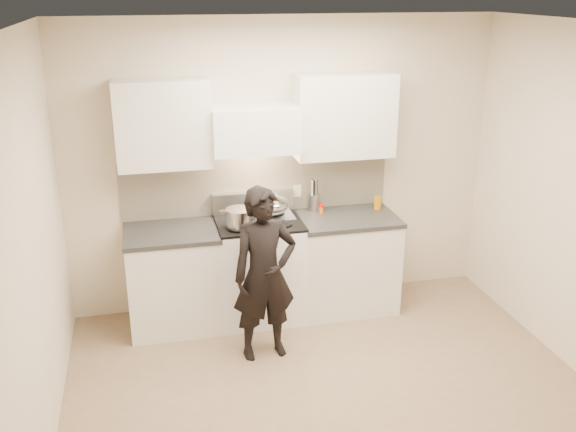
{
  "coord_description": "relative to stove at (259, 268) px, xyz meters",
  "views": [
    {
      "loc": [
        -1.27,
        -3.88,
        2.95
      ],
      "look_at": [
        -0.12,
        1.05,
        1.11
      ],
      "focal_mm": 40.0,
      "sensor_mm": 36.0,
      "label": 1
    }
  ],
  "objects": [
    {
      "name": "ground_plane",
      "position": [
        0.3,
        -1.42,
        -0.47
      ],
      "size": [
        4.0,
        4.0,
        0.0
      ],
      "primitive_type": "plane",
      "color": "#846E53"
    },
    {
      "name": "room_shell",
      "position": [
        0.24,
        -1.05,
        1.12
      ],
      "size": [
        4.04,
        3.54,
        2.7
      ],
      "color": "beige",
      "rests_on": "ground"
    },
    {
      "name": "stove",
      "position": [
        0.0,
        0.0,
        0.0
      ],
      "size": [
        0.76,
        0.65,
        0.96
      ],
      "color": "white",
      "rests_on": "ground"
    },
    {
      "name": "counter_right",
      "position": [
        0.83,
        0.0,
        -0.01
      ],
      "size": [
        0.92,
        0.67,
        0.92
      ],
      "color": "silver",
      "rests_on": "ground"
    },
    {
      "name": "counter_left",
      "position": [
        -0.78,
        0.0,
        -0.01
      ],
      "size": [
        0.82,
        0.67,
        0.92
      ],
      "color": "silver",
      "rests_on": "ground"
    },
    {
      "name": "wok",
      "position": [
        0.14,
        0.1,
        0.57
      ],
      "size": [
        0.32,
        0.39,
        0.26
      ],
      "color": "#B5B5B5",
      "rests_on": "stove"
    },
    {
      "name": "stock_pot",
      "position": [
        -0.19,
        -0.14,
        0.57
      ],
      "size": [
        0.34,
        0.3,
        0.16
      ],
      "color": "#B5B5B5",
      "rests_on": "stove"
    },
    {
      "name": "utensil_crock",
      "position": [
        0.58,
        0.23,
        0.54
      ],
      "size": [
        0.11,
        0.11,
        0.3
      ],
      "color": "#B5B5B5",
      "rests_on": "counter_right"
    },
    {
      "name": "spice_jar",
      "position": [
        0.62,
        0.12,
        0.49
      ],
      "size": [
        0.04,
        0.04,
        0.09
      ],
      "color": "#DD600B",
      "rests_on": "counter_right"
    },
    {
      "name": "oil_glass",
      "position": [
        1.18,
        0.13,
        0.51
      ],
      "size": [
        0.07,
        0.07,
        0.12
      ],
      "color": "#B37209",
      "rests_on": "counter_right"
    },
    {
      "name": "person",
      "position": [
        -0.08,
        -0.68,
        0.26
      ],
      "size": [
        0.57,
        0.41,
        1.47
      ],
      "primitive_type": "imported",
      "rotation": [
        0.0,
        0.0,
        0.11
      ],
      "color": "black",
      "rests_on": "ground"
    }
  ]
}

